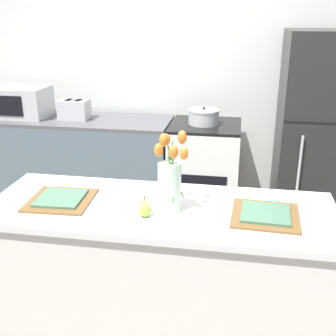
{
  "coord_description": "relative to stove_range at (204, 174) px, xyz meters",
  "views": [
    {
      "loc": [
        0.37,
        -1.93,
        1.83
      ],
      "look_at": [
        0.0,
        0.25,
        1.0
      ],
      "focal_mm": 45.0,
      "sensor_mm": 36.0,
      "label": 1
    }
  ],
  "objects": [
    {
      "name": "back_wall",
      "position": [
        -0.1,
        0.4,
        0.89
      ],
      "size": [
        5.2,
        0.08,
        2.7
      ],
      "color": "silver",
      "rests_on": "ground_plane"
    },
    {
      "name": "kitchen_island",
      "position": [
        -0.1,
        -1.6,
        -0.02
      ],
      "size": [
        1.8,
        0.66,
        0.88
      ],
      "color": "silver",
      "rests_on": "ground_plane"
    },
    {
      "name": "back_counter",
      "position": [
        -1.16,
        0.0,
        0.0
      ],
      "size": [
        1.68,
        0.6,
        0.92
      ],
      "color": "slate",
      "rests_on": "ground_plane"
    },
    {
      "name": "stove_range",
      "position": [
        0.0,
        0.0,
        0.0
      ],
      "size": [
        0.6,
        0.61,
        0.92
      ],
      "color": "silver",
      "rests_on": "ground_plane"
    },
    {
      "name": "refrigerator",
      "position": [
        0.95,
        0.0,
        0.39
      ],
      "size": [
        0.68,
        0.67,
        1.7
      ],
      "color": "black",
      "rests_on": "ground_plane"
    },
    {
      "name": "flower_vase",
      "position": [
        -0.04,
        -1.62,
        0.59
      ],
      "size": [
        0.17,
        0.18,
        0.41
      ],
      "color": "silver",
      "rests_on": "kitchen_island"
    },
    {
      "name": "pear_figurine",
      "position": [
        -0.15,
        -1.72,
        0.47
      ],
      "size": [
        0.07,
        0.07,
        0.11
      ],
      "color": "#9EBC47",
      "rests_on": "kitchen_island"
    },
    {
      "name": "plate_setting_left",
      "position": [
        -0.63,
        -1.62,
        0.44
      ],
      "size": [
        0.34,
        0.34,
        0.02
      ],
      "color": "brown",
      "rests_on": "kitchen_island"
    },
    {
      "name": "plate_setting_right",
      "position": [
        0.43,
        -1.62,
        0.44
      ],
      "size": [
        0.34,
        0.34,
        0.02
      ],
      "color": "brown",
      "rests_on": "kitchen_island"
    },
    {
      "name": "toaster",
      "position": [
        -1.18,
        -0.01,
        0.55
      ],
      "size": [
        0.28,
        0.18,
        0.17
      ],
      "color": "#B7BABC",
      "rests_on": "back_counter"
    },
    {
      "name": "cooking_pot",
      "position": [
        -0.02,
        0.0,
        0.52
      ],
      "size": [
        0.27,
        0.27,
        0.15
      ],
      "color": "#B2B5B7",
      "rests_on": "stove_range"
    },
    {
      "name": "microwave",
      "position": [
        -1.69,
        -0.0,
        0.59
      ],
      "size": [
        0.48,
        0.37,
        0.27
      ],
      "color": "#B7BABC",
      "rests_on": "back_counter"
    }
  ]
}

